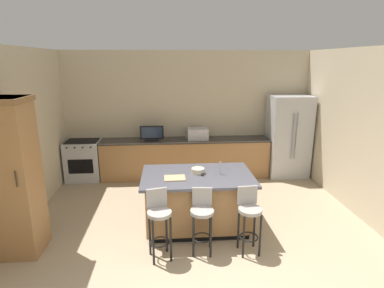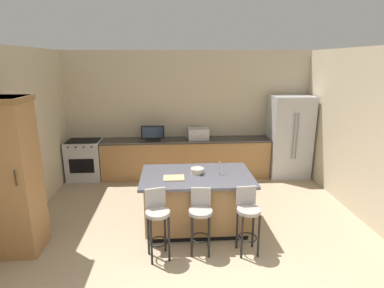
{
  "view_description": "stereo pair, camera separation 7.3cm",
  "coord_description": "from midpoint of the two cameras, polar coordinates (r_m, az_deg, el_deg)",
  "views": [
    {
      "loc": [
        -0.47,
        -2.89,
        2.73
      ],
      "look_at": [
        -0.03,
        2.84,
        1.18
      ],
      "focal_mm": 29.16,
      "sensor_mm": 36.0,
      "label": 1
    },
    {
      "loc": [
        -0.4,
        -2.9,
        2.73
      ],
      "look_at": [
        -0.03,
        2.84,
        1.18
      ],
      "focal_mm": 29.16,
      "sensor_mm": 36.0,
      "label": 2
    }
  ],
  "objects": [
    {
      "name": "sink_faucet_back",
      "position": [
        7.43,
        -1.34,
        1.93
      ],
      "size": [
        0.02,
        0.02,
        0.24
      ],
      "primitive_type": "cylinder",
      "color": "#B2B2B7",
      "rests_on": "counter_back"
    },
    {
      "name": "cutting_board",
      "position": [
        4.93,
        -3.6,
        -6.23
      ],
      "size": [
        0.33,
        0.26,
        0.02
      ],
      "primitive_type": "cube",
      "rotation": [
        0.0,
        0.0,
        0.01
      ],
      "color": "tan",
      "rests_on": "kitchen_island"
    },
    {
      "name": "kitchen_island",
      "position": [
        5.26,
        0.57,
        -10.31
      ],
      "size": [
        1.8,
        1.14,
        0.93
      ],
      "color": "black",
      "rests_on": "ground_plane"
    },
    {
      "name": "cabinet_tower",
      "position": [
        5.01,
        -29.9,
        -5.05
      ],
      "size": [
        0.55,
        0.64,
        2.27
      ],
      "color": "#9E7042",
      "rests_on": "ground_plane"
    },
    {
      "name": "refrigerator",
      "position": [
        7.81,
        16.87,
        1.36
      ],
      "size": [
        0.94,
        0.77,
        1.94
      ],
      "color": "#B7BABF",
      "rests_on": "ground_plane"
    },
    {
      "name": "bar_stool_center",
      "position": [
        4.6,
        1.38,
        -12.96
      ],
      "size": [
        0.34,
        0.35,
        0.96
      ],
      "rotation": [
        0.0,
        0.0,
        -0.1
      ],
      "color": "gray",
      "rests_on": "ground_plane"
    },
    {
      "name": "fruit_bowl",
      "position": [
        5.13,
        0.66,
        -4.91
      ],
      "size": [
        0.21,
        0.21,
        0.09
      ],
      "primitive_type": "cylinder",
      "color": "beige",
      "rests_on": "kitchen_island"
    },
    {
      "name": "tv_monitor",
      "position": [
        7.28,
        -7.63,
        1.84
      ],
      "size": [
        0.54,
        0.16,
        0.35
      ],
      "color": "black",
      "rests_on": "counter_back"
    },
    {
      "name": "sink_faucet_island",
      "position": [
        5.08,
        4.74,
        -4.36
      ],
      "size": [
        0.02,
        0.02,
        0.22
      ],
      "primitive_type": "cylinder",
      "color": "#B2B2B7",
      "rests_on": "kitchen_island"
    },
    {
      "name": "microwave",
      "position": [
        7.35,
        0.75,
        1.88
      ],
      "size": [
        0.48,
        0.36,
        0.26
      ],
      "primitive_type": "cube",
      "color": "#B7BABF",
      "rests_on": "counter_back"
    },
    {
      "name": "range_oven",
      "position": [
        7.75,
        -19.42,
        -2.8
      ],
      "size": [
        0.79,
        0.63,
        0.94
      ],
      "color": "#B7BABF",
      "rests_on": "ground_plane"
    },
    {
      "name": "wall_right",
      "position": [
        6.34,
        28.14,
        1.88
      ],
      "size": [
        0.12,
        5.02,
        2.96
      ],
      "primitive_type": "cube",
      "color": "beige",
      "rests_on": "ground_plane"
    },
    {
      "name": "wall_left",
      "position": [
        5.92,
        -29.64,
        0.86
      ],
      "size": [
        0.12,
        5.02,
        2.96
      ],
      "primitive_type": "cube",
      "color": "beige",
      "rests_on": "ground_plane"
    },
    {
      "name": "counter_back",
      "position": [
        7.49,
        -1.49,
        -2.58
      ],
      "size": [
        3.97,
        0.62,
        0.92
      ],
      "color": "#9E7042",
      "rests_on": "ground_plane"
    },
    {
      "name": "bar_stool_right",
      "position": [
        4.65,
        9.96,
        -12.58
      ],
      "size": [
        0.34,
        0.35,
        0.98
      ],
      "rotation": [
        0.0,
        0.0,
        0.08
      ],
      "color": "gray",
      "rests_on": "ground_plane"
    },
    {
      "name": "wall_back",
      "position": [
        7.63,
        -1.12,
        5.61
      ],
      "size": [
        6.33,
        0.12,
        2.96
      ],
      "primitive_type": "cube",
      "color": "beige",
      "rests_on": "ground_plane"
    },
    {
      "name": "tv_remote",
      "position": [
        5.09,
        1.5,
        -5.46
      ],
      "size": [
        0.05,
        0.17,
        0.02
      ],
      "primitive_type": "cube",
      "rotation": [
        0.0,
        0.0,
        -0.04
      ],
      "color": "black",
      "rests_on": "kitchen_island"
    },
    {
      "name": "bar_stool_left",
      "position": [
        4.48,
        -6.53,
        -13.33
      ],
      "size": [
        0.35,
        0.37,
        1.01
      ],
      "rotation": [
        0.0,
        0.0,
        0.24
      ],
      "color": "gray",
      "rests_on": "ground_plane"
    }
  ]
}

